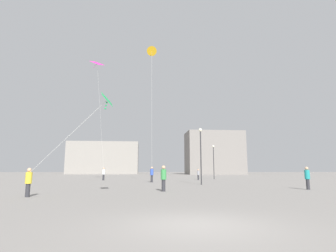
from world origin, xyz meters
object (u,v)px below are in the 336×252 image
at_px(kite_magenta_delta, 97,65).
at_px(person_in_grey, 198,174).
at_px(person_in_green, 164,177).
at_px(person_in_teal, 307,177).
at_px(building_centre_hall, 214,153).
at_px(kite_amber_diamond, 152,52).
at_px(person_in_blue, 152,174).
at_px(building_left_hall, 104,158).
at_px(kite_emerald_delta, 107,100).
at_px(person_in_white, 104,173).
at_px(lamppost_west, 214,156).
at_px(lamppost_east, 201,147).
at_px(person_in_yellow, 29,181).

bearing_deg(kite_magenta_delta, person_in_grey, 15.52).
bearing_deg(person_in_green, person_in_teal, 132.42).
bearing_deg(building_centre_hall, kite_amber_diamond, -109.57).
bearing_deg(person_in_green, person_in_blue, -139.53).
distance_m(kite_amber_diamond, building_left_hall, 64.75).
xyz_separation_m(person_in_grey, kite_emerald_delta, (-8.99, -23.85, 4.64)).
height_order(person_in_white, person_in_grey, person_in_white).
height_order(kite_emerald_delta, kite_amber_diamond, kite_amber_diamond).
bearing_deg(lamppost_west, lamppost_east, -106.72).
height_order(person_in_yellow, kite_magenta_delta, kite_magenta_delta).
relative_size(person_in_green, kite_amber_diamond, 0.12).
height_order(person_in_yellow, lamppost_west, lamppost_west).
distance_m(person_in_white, person_in_grey, 13.55).
bearing_deg(kite_magenta_delta, person_in_yellow, -86.80).
bearing_deg(person_in_white, building_left_hall, 76.52).
relative_size(person_in_green, building_centre_hall, 0.10).
relative_size(person_in_grey, building_centre_hall, 0.09).
bearing_deg(building_centre_hall, person_in_yellow, -110.30).
height_order(building_centre_hall, lamppost_east, building_centre_hall).
relative_size(person_in_green, person_in_grey, 1.14).
relative_size(person_in_yellow, kite_emerald_delta, 0.35).
bearing_deg(building_centre_hall, kite_emerald_delta, -107.09).
relative_size(person_in_grey, person_in_teal, 0.91).
height_order(person_in_teal, building_centre_hall, building_centre_hall).
relative_size(building_left_hall, building_centre_hall, 1.32).
bearing_deg(person_in_grey, person_in_teal, 142.38).
relative_size(person_in_white, building_left_hall, 0.08).
height_order(person_in_green, kite_magenta_delta, kite_magenta_delta).
distance_m(person_in_green, kite_amber_diamond, 18.97).
bearing_deg(kite_emerald_delta, person_in_yellow, 177.38).
distance_m(person_in_blue, lamppost_east, 7.86).
distance_m(person_in_teal, kite_amber_diamond, 21.92).
relative_size(kite_amber_diamond, building_left_hall, 0.64).
xyz_separation_m(person_in_white, building_centre_hall, (25.57, 45.19, 5.65)).
relative_size(person_in_teal, building_centre_hall, 0.10).
relative_size(person_in_white, kite_emerald_delta, 0.38).
xyz_separation_m(person_in_teal, kite_emerald_delta, (-14.44, -4.95, 4.56)).
distance_m(person_in_white, person_in_green, 21.10).
relative_size(kite_amber_diamond, lamppost_east, 2.64).
relative_size(person_in_grey, kite_emerald_delta, 0.34).
height_order(person_in_teal, building_left_hall, building_left_hall).
distance_m(person_in_white, kite_emerald_delta, 24.11).
distance_m(person_in_grey, kite_magenta_delta, 21.00).
bearing_deg(person_in_blue, person_in_yellow, -152.83).
height_order(person_in_white, building_left_hall, building_left_hall).
height_order(person_in_teal, person_in_blue, person_in_blue).
relative_size(person_in_white, person_in_yellow, 1.11).
height_order(person_in_teal, kite_emerald_delta, kite_emerald_delta).
bearing_deg(kite_amber_diamond, building_left_hall, 105.62).
relative_size(person_in_green, lamppost_east, 0.31).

